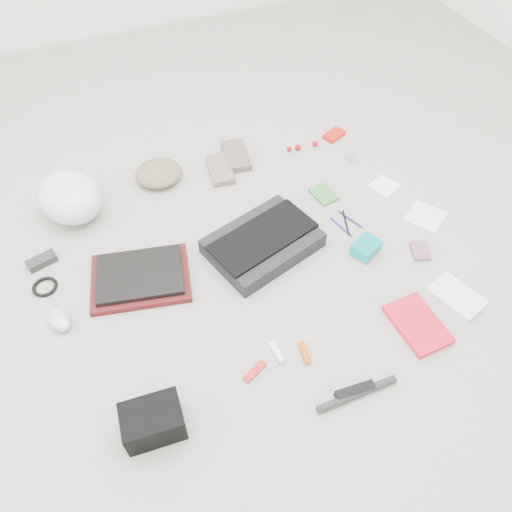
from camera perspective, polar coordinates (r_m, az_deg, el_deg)
name	(u,v)px	position (r m, az deg, el deg)	size (l,w,h in m)	color
ground_plane	(256,265)	(1.87, 0.00, -0.98)	(4.00, 4.00, 0.00)	gray
messenger_bag	(263,243)	(1.90, 0.78, 1.48)	(0.40, 0.28, 0.07)	black
bag_flap	(263,236)	(1.87, 0.79, 2.26)	(0.41, 0.18, 0.01)	black
laptop_sleeve	(141,278)	(1.87, -13.03, -2.49)	(0.35, 0.26, 0.02)	#4B1212
laptop	(140,274)	(1.85, -13.15, -2.07)	(0.31, 0.22, 0.02)	black
bike_helmet	(70,197)	(2.13, -20.50, 6.33)	(0.23, 0.29, 0.18)	white
beanie	(159,173)	(2.22, -11.07, 9.28)	(0.20, 0.19, 0.07)	#72634B
mitten_left	(220,170)	(2.24, -4.11, 9.83)	(0.10, 0.19, 0.03)	#786554
mitten_right	(236,155)	(2.31, -2.29, 11.41)	(0.10, 0.21, 0.03)	#64554E
power_brick	(42,261)	(2.03, -23.28, -0.52)	(0.11, 0.05, 0.03)	black
cable_coil	(45,287)	(1.96, -22.99, -3.26)	(0.09, 0.09, 0.01)	black
mouse	(59,319)	(1.83, -21.57, -6.76)	(0.07, 0.11, 0.04)	#B6B7B9
camera_bag	(153,421)	(1.54, -11.69, -18.03)	(0.17, 0.12, 0.11)	black
multitool	(255,371)	(1.63, -0.17, -13.04)	(0.09, 0.02, 0.01)	#AD1218
toiletry_tube_white	(277,352)	(1.65, 2.41, -10.92)	(0.02, 0.02, 0.08)	white
toiletry_tube_orange	(305,353)	(1.66, 5.59, -10.97)	(0.02, 0.02, 0.08)	#C44B06
u_lock	(355,391)	(1.62, 11.23, -14.91)	(0.13, 0.03, 0.03)	black
bike_pump	(357,394)	(1.62, 11.47, -15.21)	(0.03, 0.03, 0.27)	black
book_red	(418,324)	(1.79, 17.99, -7.43)	(0.14, 0.22, 0.02)	red
book_white	(457,296)	(1.91, 21.94, -4.29)	(0.12, 0.18, 0.02)	silver
notepad	(324,194)	(2.14, 7.76, 7.00)	(0.09, 0.11, 0.01)	#387C38
pen_blue	(341,227)	(2.02, 9.68, 3.30)	(0.01, 0.01, 0.13)	navy
pen_black	(346,223)	(2.04, 10.23, 3.79)	(0.01, 0.01, 0.14)	black
pen_navy	(350,219)	(2.06, 10.71, 4.15)	(0.01, 0.01, 0.13)	navy
accordion_wallet	(366,248)	(1.94, 12.42, 0.92)	(0.10, 0.08, 0.05)	#05888E
card_deck	(420,251)	(2.01, 18.25, 0.56)	(0.06, 0.09, 0.02)	#905A72
napkin_top	(384,186)	(2.24, 14.46, 7.73)	(0.10, 0.10, 0.01)	white
napkin_bottom	(425,217)	(2.15, 18.79, 4.28)	(0.14, 0.14, 0.01)	silver
lollipop_a	(289,149)	(2.36, 3.82, 12.11)	(0.02, 0.02, 0.02)	#B2090E
lollipop_b	(298,147)	(2.36, 4.83, 12.27)	(0.03, 0.03, 0.03)	#B90107
lollipop_c	(315,144)	(2.39, 6.75, 12.62)	(0.03, 0.03, 0.03)	red
altoids_tin	(334,135)	(2.46, 8.89, 13.51)	(0.10, 0.06, 0.02)	red
stamp_sheet	(352,158)	(2.35, 10.86, 10.92)	(0.05, 0.06, 0.00)	gray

